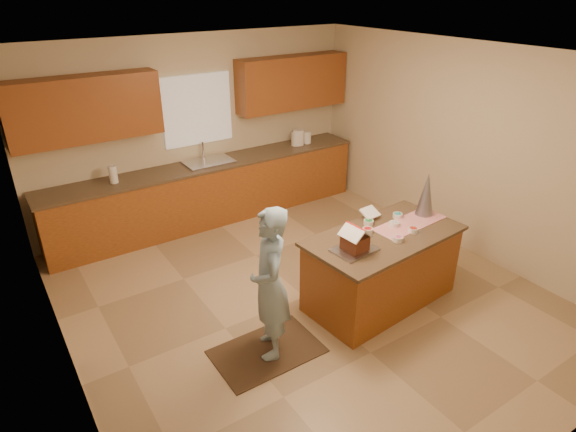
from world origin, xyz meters
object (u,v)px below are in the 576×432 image
object	(u,v)px
island_base	(381,269)
boy	(270,284)
gingerbread_house	(355,240)
tinsel_tree	(426,194)

from	to	relation	value
island_base	boy	world-z (taller)	boy
gingerbread_house	boy	bearing A→B (deg)	176.73
island_base	boy	bearing A→B (deg)	176.46
tinsel_tree	boy	xyz separation A→B (m)	(-2.21, -0.14, -0.33)
boy	gingerbread_house	distance (m)	1.00
tinsel_tree	gingerbread_house	size ratio (longest dim) A/B	1.82
island_base	gingerbread_house	world-z (taller)	gingerbread_house
island_base	tinsel_tree	size ratio (longest dim) A/B	3.27
island_base	tinsel_tree	world-z (taller)	tinsel_tree
island_base	tinsel_tree	bearing A→B (deg)	3.67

